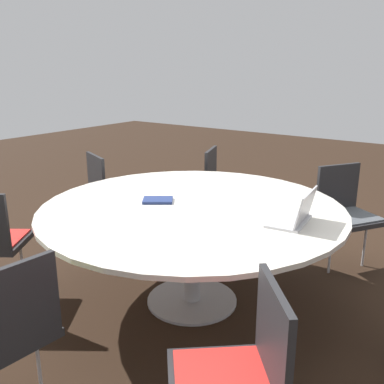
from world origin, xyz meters
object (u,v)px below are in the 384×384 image
Objects in this scene: chair_2 at (223,183)px; spiral_notebook at (158,200)px; chair_6 at (239,369)px; laptop at (296,215)px; chair_5 at (3,328)px; chair_1 at (346,208)px; chair_3 at (110,189)px.

spiral_notebook is at bearing -8.02° from chair_2.
spiral_notebook is (1.23, -0.98, 0.22)m from chair_6.
laptop is 0.99m from spiral_notebook.
chair_5 is 3.41× the size of spiral_notebook.
chair_2 and chair_6 have the same top height.
chair_2 is at bearing -60.80° from chair_1.
laptop is at bearing 33.25° from chair_1.
spiral_notebook is (0.97, 1.29, 0.22)m from chair_1.
chair_3 is (0.78, 0.82, 0.00)m from chair_2.
chair_5 is at bearing 99.17° from spiral_notebook.
laptop reaches higher than chair_6.
spiral_notebook is at bearing 13.45° from chair_5.
laptop is at bearing 11.73° from chair_3.
chair_5 is 1.00× the size of chair_6.
chair_3 is 1.00× the size of chair_5.
chair_3 is 2.11m from laptop.
spiral_notebook is (-0.29, 1.37, 0.22)m from chair_2.
chair_1 is at bearing -33.88° from chair_6.
chair_5 is at bearing -32.93° from chair_3.
chair_1 and chair_5 have the same top height.
chair_3 and chair_6 have the same top height.
laptop reaches higher than spiral_notebook.
chair_3 is at bearing 38.39° from chair_5.
chair_6 is 3.41× the size of spiral_notebook.
chair_1 is 3.41× the size of spiral_notebook.
chair_5 reaches higher than spiral_notebook.
chair_3 is 2.76m from chair_6.
chair_2 and chair_3 have the same top height.
chair_3 is 2.31m from chair_5.
laptop reaches higher than chair_3.
laptop is at bearing -27.83° from chair_6.
laptop is 1.37× the size of spiral_notebook.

